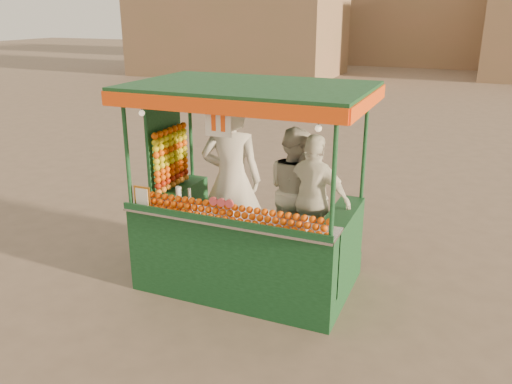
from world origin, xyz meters
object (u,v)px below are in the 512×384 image
at_px(vendor_middle, 295,190).
at_px(vendor_left, 232,180).
at_px(juice_cart, 240,225).
at_px(vendor_right, 314,199).

bearing_deg(vendor_middle, vendor_left, 73.13).
bearing_deg(vendor_left, vendor_middle, -160.75).
xyz_separation_m(juice_cart, vendor_left, (-0.19, 0.18, 0.48)).
bearing_deg(juice_cart, vendor_right, 29.51).
height_order(vendor_middle, vendor_right, vendor_middle).
distance_m(vendor_left, vendor_middle, 0.81).
bearing_deg(vendor_middle, vendor_right, -174.99).
xyz_separation_m(vendor_middle, vendor_right, (0.30, -0.20, -0.01)).
bearing_deg(vendor_right, vendor_middle, -24.80).
bearing_deg(vendor_right, vendor_left, 23.42).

